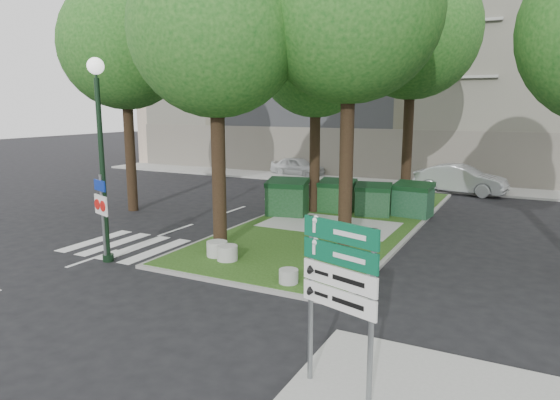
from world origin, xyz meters
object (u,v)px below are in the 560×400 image
Objects in this scene: tree_median_near_left at (219,13)px; street_lamp at (100,137)px; dumpster_a at (287,197)px; bollard_mid at (227,253)px; traffic_sign_pole at (102,207)px; bollard_right at (289,276)px; dumpster_b at (337,196)px; car_white at (298,166)px; tree_street_left at (126,32)px; car_silver at (460,179)px; directional_sign at (340,281)px; dumpster_c at (373,200)px; tree_median_far at (416,17)px; bollard_left at (217,249)px; dumpster_d at (413,200)px; tree_median_mid at (319,46)px; litter_bin at (412,198)px.

tree_median_near_left is 5.04m from street_lamp.
dumpster_a is 6.49m from bollard_mid.
tree_median_near_left reaches higher than traffic_sign_pole.
bollard_right is 0.08× the size of street_lamp.
dumpster_b reaches higher than car_white.
bollard_right is at bearing -148.49° from car_white.
tree_street_left is 18.00m from car_silver.
bollard_right is 0.18× the size of directional_sign.
dumpster_c is 0.27× the size of street_lamp.
tree_street_left is 4.17× the size of traffic_sign_pole.
dumpster_b is 3.17× the size of bollard_right.
car_silver is at bearing 65.72° from street_lamp.
tree_street_left is at bearing -150.72° from tree_median_far.
traffic_sign_pole is 0.57× the size of car_silver.
tree_median_near_left is 6.55× the size of dumpster_c.
dumpster_c is 0.43× the size of car_white.
bollard_left is (7.38, -4.43, -7.31)m from tree_street_left.
tree_median_near_left reaches higher than dumpster_d.
tree_median_near_left is 2.26× the size of car_silver.
dumpster_a is (6.71, 1.72, -6.79)m from tree_street_left.
dumpster_a is at bearing 94.58° from traffic_sign_pole.
car_white is at bearing 107.60° from bollard_left.
tree_median_mid is 7.95m from litter_bin.
tree_median_far is at bearing 29.28° from tree_street_left.
street_lamp is at bearing -108.13° from tree_median_mid.
dumpster_a is (-0.79, -1.28, -6.12)m from tree_median_mid.
street_lamp is at bearing -116.13° from dumpster_b.
bollard_right is at bearing -74.27° from dumpster_a.
car_white is at bearing 114.44° from bollard_right.
bollard_mid is at bearing -87.13° from tree_median_mid.
bollard_right is at bearing -31.63° from tree_median_near_left.
tree_median_near_left is 6.69m from traffic_sign_pole.
bollard_mid is at bearing 22.72° from street_lamp.
dumpster_c is 0.58× the size of directional_sign.
tree_street_left is at bearing 146.46° from traffic_sign_pole.
street_lamp is (-6.87, -9.94, 2.93)m from dumpster_d.
tree_median_mid is 5.42× the size of dumpster_a.
tree_median_near_left is 13.92× the size of litter_bin.
street_lamp is (-2.17, -7.77, 2.87)m from dumpster_a.
dumpster_a is at bearing -134.17° from litter_bin.
dumpster_c is 0.61× the size of traffic_sign_pole.
tree_median_far reaches higher than tree_street_left.
dumpster_a is 2.26m from dumpster_b.
litter_bin is at bearing 15.50° from tree_median_far.
tree_median_mid reaches higher than traffic_sign_pole.
street_lamp is (-6.16, -12.04, -4.59)m from tree_median_far.
dumpster_b is at bearing -139.81° from car_white.
dumpster_b is 7.82m from bollard_left.
tree_median_near_left reaches higher than bollard_mid.
dumpster_b is at bearing 128.64° from directional_sign.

